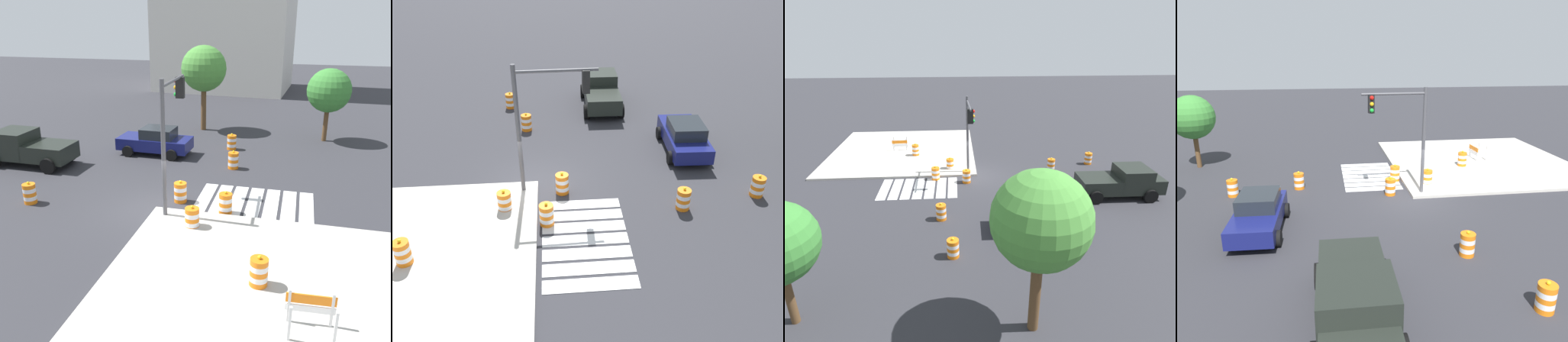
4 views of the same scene
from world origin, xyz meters
The scene contains 13 objects.
ground_plane centered at (0.00, 0.00, 0.00)m, with size 120.00×120.00×0.00m, color #2D2D33.
crosswalk_stripes centered at (4.00, 1.80, 0.01)m, with size 5.10×3.20×0.02m.
sports_car centered at (-2.54, 7.32, 0.81)m, with size 4.36×2.25×1.63m.
pickup_truck centered at (-8.94, 3.81, 0.97)m, with size 5.18×2.41×1.92m.
traffic_barrel_near_corner centered at (2.36, 5.93, 0.45)m, with size 0.56×0.56×1.02m.
traffic_barrel_crosswalk_end centered at (-5.64, -0.68, 0.45)m, with size 0.56×0.56×1.02m.
traffic_barrel_median_near centered at (0.77, 1.07, 0.45)m, with size 0.56×0.56×1.02m.
traffic_barrel_median_far centered at (1.92, -1.29, 0.45)m, with size 0.56×0.56×1.02m.
traffic_barrel_far_curb centered at (2.93, 0.39, 0.45)m, with size 0.56×0.56×1.02m.
traffic_barrel_lane_center centered at (-8.93, -1.79, 0.45)m, with size 0.56×0.56×1.02m.
traffic_barrel_opposite_curb centered at (1.70, 9.34, 0.45)m, with size 0.56×0.56×1.02m.
traffic_barrel_on_sidewalk centered at (4.82, -4.46, 0.60)m, with size 0.56×0.56×1.02m.
traffic_light_pole centered at (0.55, 0.54, 3.91)m, with size 0.47×3.29×5.50m.
Camera 2 is at (16.25, 0.83, 10.44)m, focal length 39.42 mm.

